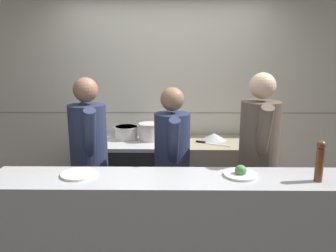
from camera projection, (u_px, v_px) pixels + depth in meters
wall_back_tiled at (166, 100)px, 4.05m from camera, size 8.00×0.06×2.60m
oven_range at (124, 177)px, 3.85m from camera, size 0.98×0.71×0.90m
prep_counter at (217, 178)px, 3.84m from camera, size 1.18×0.65×0.88m
pass_counter at (176, 239)px, 2.50m from camera, size 2.78×0.45×0.99m
stock_pot at (93, 132)px, 3.69m from camera, size 0.27×0.27×0.20m
sauce_pot at (126, 132)px, 3.79m from camera, size 0.27×0.27×0.15m
braising_pot at (149, 131)px, 3.72m from camera, size 0.25×0.25×0.20m
mixing_bowl_steel at (214, 137)px, 3.81m from camera, size 0.29×0.29×0.08m
chefs_knife at (210, 143)px, 3.65m from camera, size 0.37×0.20×0.02m
plated_dish_main at (79, 174)px, 2.43m from camera, size 0.27×0.27×0.02m
plated_dish_appetiser at (241, 173)px, 2.42m from camera, size 0.25×0.25×0.09m
pepper_mill at (320, 160)px, 2.29m from camera, size 0.06×0.06×0.30m
chef_head_cook at (89, 158)px, 3.03m from camera, size 0.43×0.72×1.67m
chef_sous at (172, 164)px, 3.00m from camera, size 0.34×0.69×1.59m
chef_line at (258, 157)px, 2.95m from camera, size 0.39×0.75×1.72m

